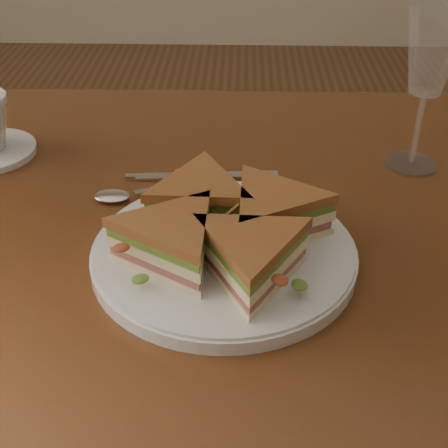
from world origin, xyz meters
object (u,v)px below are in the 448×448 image
Objects in this scene: sandwich_wedges at (224,228)px; wine_glass at (432,54)px; spoon at (129,194)px; knife at (197,176)px; plate at (224,254)px; table at (192,267)px.

wine_glass is at bearing 41.72° from sandwich_wedges.
sandwich_wedges is 0.19m from spoon.
plate is at bearing -81.01° from knife.
knife is 0.35m from wine_glass.
sandwich_wedges is (0.05, -0.11, 0.14)m from table.
knife is at bearing 103.01° from plate.
sandwich_wedges is 1.77× the size of spoon.
knife is at bearing -171.48° from wine_glass.
spoon is (-0.13, 0.14, -0.00)m from plate.
knife reaches higher than table.
spoon is at bearing 163.80° from table.
knife is at bearing 87.18° from table.
spoon is 0.44m from wine_glass.
sandwich_wedges is at bearing -67.14° from table.
sandwich_wedges is (0.00, 0.00, 0.04)m from plate.
wine_glass is at bearing 21.50° from table.
sandwich_wedges reaches higher than plate.
sandwich_wedges reaches higher than spoon.
wine_glass is (0.27, 0.24, 0.16)m from plate.
table is 6.95× the size of spoon.
spoon is at bearing -165.97° from wine_glass.
sandwich_wedges is 0.20m from knife.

